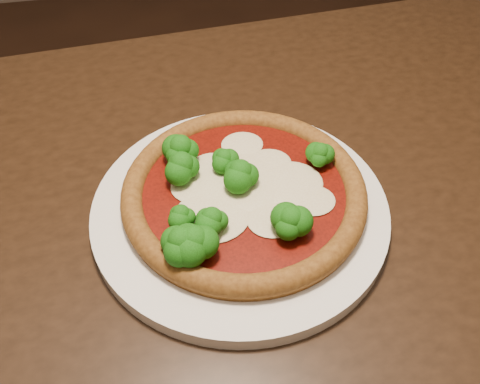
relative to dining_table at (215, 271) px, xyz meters
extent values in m
plane|color=black|center=(-0.03, 0.15, -0.66)|extent=(4.00, 4.00, 0.00)
cube|color=black|center=(0.00, 0.00, 0.07)|extent=(1.29, 0.97, 0.04)
cylinder|color=black|center=(0.53, 0.43, -0.30)|extent=(0.06, 0.06, 0.71)
cylinder|color=white|center=(0.04, 0.01, 0.10)|extent=(0.35, 0.35, 0.02)
cylinder|color=brown|center=(0.04, 0.02, 0.12)|extent=(0.28, 0.28, 0.01)
torus|color=brown|center=(0.04, 0.02, 0.12)|extent=(0.29, 0.29, 0.03)
cylinder|color=#640D04|center=(0.04, 0.02, 0.12)|extent=(0.24, 0.24, 0.00)
ellipsoid|color=beige|center=(0.04, 0.03, 0.13)|extent=(0.11, 0.10, 0.01)
ellipsoid|color=beige|center=(0.00, -0.01, 0.13)|extent=(0.09, 0.08, 0.01)
ellipsoid|color=beige|center=(0.05, 0.10, 0.13)|extent=(0.05, 0.05, 0.00)
ellipsoid|color=beige|center=(0.10, 0.02, 0.13)|extent=(0.08, 0.07, 0.01)
ellipsoid|color=beige|center=(0.08, 0.06, 0.13)|extent=(0.06, 0.05, 0.00)
ellipsoid|color=beige|center=(0.12, -0.01, 0.13)|extent=(0.05, 0.05, 0.00)
ellipsoid|color=beige|center=(-0.01, 0.04, 0.13)|extent=(0.06, 0.06, 0.00)
ellipsoid|color=beige|center=(0.01, 0.06, 0.13)|extent=(0.06, 0.06, 0.01)
ellipsoid|color=beige|center=(0.06, -0.03, 0.13)|extent=(0.06, 0.05, 0.00)
ellipsoid|color=beige|center=(0.05, 0.03, 0.13)|extent=(0.10, 0.09, 0.01)
ellipsoid|color=#1F8014|center=(-0.04, -0.06, 0.15)|extent=(0.05, 0.05, 0.04)
ellipsoid|color=#1F8014|center=(-0.02, 0.08, 0.15)|extent=(0.05, 0.05, 0.04)
ellipsoid|color=#1F8014|center=(0.00, -0.03, 0.15)|extent=(0.04, 0.04, 0.03)
ellipsoid|color=#1F8014|center=(-0.03, 0.05, 0.15)|extent=(0.05, 0.05, 0.04)
ellipsoid|color=#1F8014|center=(0.14, 0.05, 0.14)|extent=(0.04, 0.04, 0.03)
ellipsoid|color=#1F8014|center=(0.03, 0.06, 0.14)|extent=(0.04, 0.04, 0.03)
ellipsoid|color=#1F8014|center=(0.08, -0.05, 0.15)|extent=(0.05, 0.05, 0.04)
ellipsoid|color=#1F8014|center=(-0.03, -0.02, 0.14)|extent=(0.03, 0.03, 0.03)
ellipsoid|color=#1F8014|center=(0.04, 0.03, 0.15)|extent=(0.05, 0.05, 0.04)
ellipsoid|color=#1F8014|center=(-0.03, -0.06, 0.15)|extent=(0.05, 0.05, 0.04)
camera|label=1|loc=(-0.04, -0.40, 0.58)|focal=40.00mm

